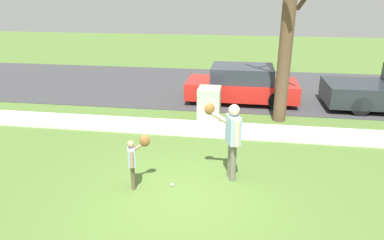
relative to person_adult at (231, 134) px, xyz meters
The scene contains 9 objects.
ground_plane 2.97m from the person_adult, 109.15° to the left, with size 48.00×48.00×0.00m, color #4C6B2D.
sidewalk_strip 3.05m from the person_adult, 108.49° to the left, with size 36.00×1.20×0.06m, color beige.
road_surface 7.85m from the person_adult, 96.72° to the left, with size 36.00×6.80×0.02m, color #38383A.
person_adult is the anchor object (origin of this frame).
person_child 2.04m from the person_adult, 161.05° to the right, with size 0.46×0.53×1.12m.
baseball 1.63m from the person_adult, 155.92° to the right, with size 0.07×0.07×0.07m, color white.
utility_cabinet 3.84m from the person_adult, 102.67° to the left, with size 0.70×0.76×1.03m, color #9EB293.
street_tree_near 4.62m from the person_adult, 70.31° to the left, with size 1.85×1.89×5.90m.
parked_hatchback_red 5.71m from the person_adult, 88.47° to the left, with size 4.00×1.75×1.33m.
Camera 1 is at (1.10, -5.81, 3.85)m, focal length 32.16 mm.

